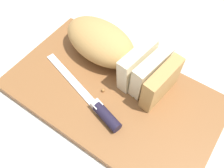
% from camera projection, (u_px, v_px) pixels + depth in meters
% --- Properties ---
extents(ground_plane, '(3.00, 3.00, 0.00)m').
position_uv_depth(ground_plane, '(112.00, 97.00, 0.54)').
color(ground_plane, beige).
extents(cutting_board, '(0.47, 0.28, 0.02)m').
position_uv_depth(cutting_board, '(112.00, 94.00, 0.53)').
color(cutting_board, brown).
rests_on(cutting_board, ground_plane).
extents(bread_loaf, '(0.28, 0.13, 0.08)m').
position_uv_depth(bread_loaf, '(114.00, 50.00, 0.54)').
color(bread_loaf, tan).
rests_on(bread_loaf, cutting_board).
extents(bread_knife, '(0.25, 0.08, 0.02)m').
position_uv_depth(bread_knife, '(98.00, 108.00, 0.49)').
color(bread_knife, silver).
rests_on(bread_knife, cutting_board).
extents(crumb_near_knife, '(0.00, 0.00, 0.00)m').
position_uv_depth(crumb_near_knife, '(134.00, 98.00, 0.51)').
color(crumb_near_knife, '#996633').
rests_on(crumb_near_knife, cutting_board).
extents(crumb_near_loaf, '(0.01, 0.01, 0.01)m').
position_uv_depth(crumb_near_loaf, '(103.00, 90.00, 0.52)').
color(crumb_near_loaf, '#996633').
rests_on(crumb_near_loaf, cutting_board).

